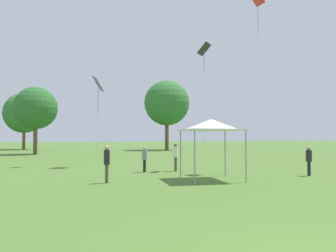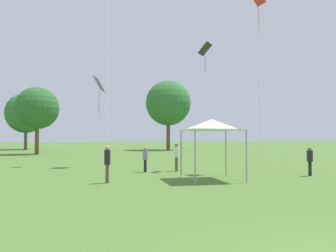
# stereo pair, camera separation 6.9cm
# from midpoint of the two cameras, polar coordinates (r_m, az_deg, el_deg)

# --- Properties ---
(person_standing_1) EXTENTS (0.46, 0.46, 1.60)m
(person_standing_1) POSITION_cam_midpoint_polar(r_m,az_deg,el_deg) (20.71, -3.89, -5.38)
(person_standing_1) COLOR black
(person_standing_1) RESTS_ON ground
(person_standing_5) EXTENTS (0.36, 0.36, 1.81)m
(person_standing_5) POSITION_cam_midpoint_polar(r_m,az_deg,el_deg) (21.16, 1.56, -4.94)
(person_standing_5) COLOR brown
(person_standing_5) RESTS_ON ground
(person_standing_6) EXTENTS (0.44, 0.44, 1.65)m
(person_standing_6) POSITION_cam_midpoint_polar(r_m,az_deg,el_deg) (20.35, 23.56, -5.20)
(person_standing_6) COLOR black
(person_standing_6) RESTS_ON ground
(person_standing_7) EXTENTS (0.40, 0.40, 1.80)m
(person_standing_7) POSITION_cam_midpoint_polar(r_m,az_deg,el_deg) (16.05, -10.41, -5.82)
(person_standing_7) COLOR brown
(person_standing_7) RESTS_ON ground
(canopy_tent) EXTENTS (3.32, 3.32, 3.13)m
(canopy_tent) POSITION_cam_midpoint_polar(r_m,az_deg,el_deg) (17.10, 7.74, 0.12)
(canopy_tent) COLOR white
(canopy_tent) RESTS_ON ground
(kite_0) EXTENTS (1.21, 1.18, 8.67)m
(kite_0) POSITION_cam_midpoint_polar(r_m,az_deg,el_deg) (23.31, 6.55, 12.68)
(kite_0) COLOR #1E2328
(kite_0) RESTS_ON ground
(kite_1) EXTENTS (1.09, 1.38, 6.76)m
(kite_1) POSITION_cam_midpoint_polar(r_m,az_deg,el_deg) (25.48, -11.82, 6.92)
(kite_1) COLOR #1E2328
(kite_1) RESTS_ON ground
(kite_3) EXTENTS (0.60, 0.88, 11.67)m
(kite_3) POSITION_cam_midpoint_polar(r_m,az_deg,el_deg) (23.73, 15.59, 19.40)
(kite_3) COLOR red
(kite_3) RESTS_ON ground
(distant_tree_0) EXTENTS (7.13, 7.13, 10.07)m
(distant_tree_0) POSITION_cam_midpoint_polar(r_m,az_deg,el_deg) (63.66, -23.46, 2.08)
(distant_tree_0) COLOR brown
(distant_tree_0) RESTS_ON ground
(distant_tree_1) EXTENTS (5.47, 5.47, 8.69)m
(distant_tree_1) POSITION_cam_midpoint_polar(r_m,az_deg,el_deg) (45.49, -21.77, 2.90)
(distant_tree_1) COLOR brown
(distant_tree_1) RESTS_ON ground
(distant_tree_2) EXTENTS (7.77, 7.77, 11.95)m
(distant_tree_2) POSITION_cam_midpoint_polar(r_m,az_deg,el_deg) (56.42, 0.08, 4.00)
(distant_tree_2) COLOR brown
(distant_tree_2) RESTS_ON ground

